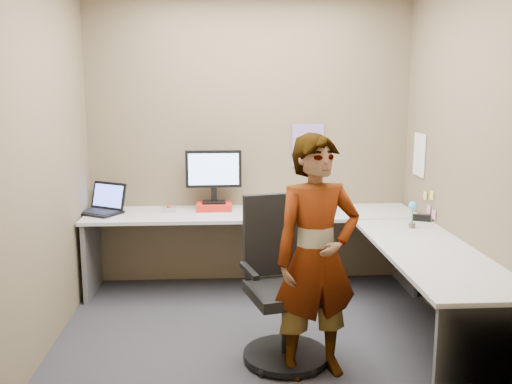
{
  "coord_description": "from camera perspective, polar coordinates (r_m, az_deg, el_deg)",
  "views": [
    {
      "loc": [
        -0.26,
        -4.03,
        1.84
      ],
      "look_at": [
        -0.0,
        0.25,
        1.05
      ],
      "focal_mm": 40.0,
      "sensor_mm": 36.0,
      "label": 1
    }
  ],
  "objects": [
    {
      "name": "desk",
      "position": [
        4.65,
        5.33,
        -5.24
      ],
      "size": [
        2.98,
        2.58,
        0.73
      ],
      "color": "silver",
      "rests_on": "ground"
    },
    {
      "name": "laptop",
      "position": [
        5.29,
        -15.03,
        -1.29
      ],
      "size": [
        0.47,
        0.45,
        0.26
      ],
      "rotation": [
        0.0,
        0.0,
        -0.54
      ],
      "color": "black",
      "rests_on": "desk"
    },
    {
      "name": "ground",
      "position": [
        4.44,
        0.22,
        -14.04
      ],
      "size": [
        3.0,
        3.0,
        0.0
      ],
      "primitive_type": "plane",
      "color": "#25262B",
      "rests_on": "ground"
    },
    {
      "name": "wall_right",
      "position": [
        4.43,
        20.03,
        3.44
      ],
      "size": [
        0.0,
        2.7,
        2.7
      ],
      "primitive_type": "plane",
      "rotation": [
        1.57,
        0.0,
        -1.57
      ],
      "color": "brown",
      "rests_on": "ground"
    },
    {
      "name": "wall_left",
      "position": [
        4.25,
        -20.42,
        3.15
      ],
      "size": [
        0.0,
        2.7,
        2.7
      ],
      "primitive_type": "plane",
      "rotation": [
        1.57,
        0.0,
        1.57
      ],
      "color": "brown",
      "rests_on": "ground"
    },
    {
      "name": "paper_ream",
      "position": [
        5.25,
        -4.22,
        -1.44
      ],
      "size": [
        0.32,
        0.24,
        0.06
      ],
      "primitive_type": "cube",
      "rotation": [
        0.0,
        0.0,
        0.02
      ],
      "color": "red",
      "rests_on": "desk"
    },
    {
      "name": "calendar_white",
      "position": [
        5.27,
        16.02,
        3.6
      ],
      "size": [
        0.01,
        0.28,
        0.38
      ],
      "primitive_type": "cube",
      "color": "white",
      "rests_on": "wall_right"
    },
    {
      "name": "office_chair",
      "position": [
        3.94,
        2.72,
        -10.23
      ],
      "size": [
        0.62,
        0.6,
        1.1
      ],
      "rotation": [
        0.0,
        0.0,
        0.25
      ],
      "color": "black",
      "rests_on": "ground"
    },
    {
      "name": "trackball_mouse",
      "position": [
        5.2,
        -8.71,
        -1.73
      ],
      "size": [
        0.12,
        0.08,
        0.07
      ],
      "color": "#B7B7BC",
      "rests_on": "desk"
    },
    {
      "name": "monitor",
      "position": [
        5.21,
        -4.26,
        2.01
      ],
      "size": [
        0.51,
        0.15,
        0.48
      ],
      "rotation": [
        0.0,
        0.0,
        0.02
      ],
      "color": "black",
      "rests_on": "paper_ream"
    },
    {
      "name": "sticky_note_a",
      "position": [
        4.99,
        17.17,
        -0.32
      ],
      "size": [
        0.01,
        0.07,
        0.07
      ],
      "primitive_type": "cube",
      "color": "#F2E059",
      "rests_on": "wall_right"
    },
    {
      "name": "wall_back",
      "position": [
        5.36,
        -0.64,
        5.2
      ],
      "size": [
        3.0,
        0.0,
        3.0
      ],
      "primitive_type": "plane",
      "rotation": [
        1.57,
        0.0,
        0.0
      ],
      "color": "brown",
      "rests_on": "ground"
    },
    {
      "name": "sticky_note_c",
      "position": [
        4.95,
        17.35,
        -2.18
      ],
      "size": [
        0.01,
        0.07,
        0.07
      ],
      "primitive_type": "cube",
      "color": "pink",
      "rests_on": "wall_right"
    },
    {
      "name": "sticky_note_b",
      "position": [
        5.06,
        16.89,
        -1.66
      ],
      "size": [
        0.01,
        0.07,
        0.07
      ],
      "primitive_type": "cube",
      "color": "pink",
      "rests_on": "wall_right"
    },
    {
      "name": "flower",
      "position": [
        4.72,
        15.39,
        -1.78
      ],
      "size": [
        0.07,
        0.07,
        0.22
      ],
      "color": "brown",
      "rests_on": "desk"
    },
    {
      "name": "sticky_note_d",
      "position": [
        5.13,
        16.57,
        -0.33
      ],
      "size": [
        0.01,
        0.07,
        0.07
      ],
      "primitive_type": "cube",
      "color": "#F2E059",
      "rests_on": "wall_right"
    },
    {
      "name": "calendar_purple",
      "position": [
        5.41,
        5.21,
        4.67
      ],
      "size": [
        0.3,
        0.01,
        0.4
      ],
      "primitive_type": "cube",
      "color": "#846BB7",
      "rests_on": "wall_back"
    },
    {
      "name": "origami",
      "position": [
        4.91,
        -0.39,
        -2.27
      ],
      "size": [
        0.1,
        0.1,
        0.06
      ],
      "primitive_type": "cone",
      "color": "white",
      "rests_on": "desk"
    },
    {
      "name": "stapler",
      "position": [
        5.0,
        16.21,
        -2.5
      ],
      "size": [
        0.15,
        0.1,
        0.05
      ],
      "primitive_type": "cube",
      "rotation": [
        0.0,
        0.0,
        -0.4
      ],
      "color": "black",
      "rests_on": "desk"
    },
    {
      "name": "person",
      "position": [
        3.64,
        6.08,
        -6.52
      ],
      "size": [
        0.64,
        0.5,
        1.57
      ],
      "primitive_type": "imported",
      "rotation": [
        0.0,
        0.0,
        0.24
      ],
      "color": "#999399",
      "rests_on": "ground"
    }
  ]
}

